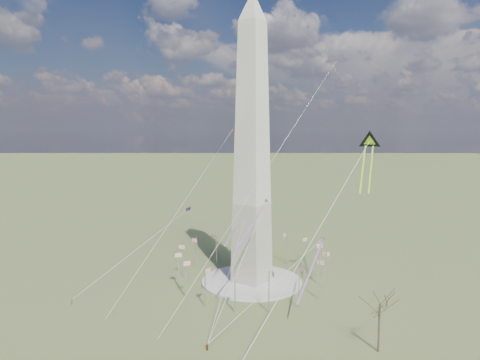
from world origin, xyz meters
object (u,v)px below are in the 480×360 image
Objects in this scene: person_west at (72,302)px; kite_delta_black at (369,144)px; washington_monument at (252,149)px; tree_near at (380,300)px.

person_west is 0.08× the size of kite_delta_black.
washington_monument reaches higher than tree_near.
person_west is at bearing 26.07° from kite_delta_black.
washington_monument is 76.47m from person_west.
kite_delta_black is at bearing 113.87° from tree_near.
tree_near is at bearing -124.35° from person_west.
tree_near is at bearing -22.88° from washington_monument.
tree_near is 92.44m from person_west.
washington_monument reaches higher than kite_delta_black.
washington_monument is at bearing 6.46° from kite_delta_black.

